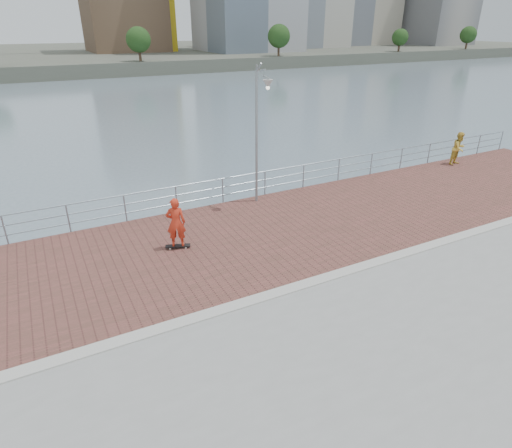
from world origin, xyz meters
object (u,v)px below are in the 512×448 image
guardrail (200,192)px  street_lamp (261,113)px  bystander (459,148)px  skateboarder (176,223)px

guardrail → street_lamp: size_ratio=7.19×
bystander → street_lamp: bearing=173.5°
street_lamp → skateboarder: bearing=-153.9°
guardrail → skateboarder: bearing=-123.4°
guardrail → street_lamp: 4.07m
street_lamp → bystander: street_lamp is taller
street_lamp → bystander: size_ratio=3.09×
street_lamp → bystander: 12.53m
skateboarder → bystander: bearing=-152.4°
skateboarder → bystander: 16.72m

